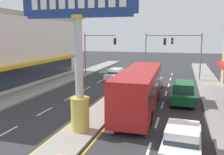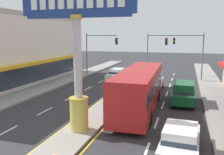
% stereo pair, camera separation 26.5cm
% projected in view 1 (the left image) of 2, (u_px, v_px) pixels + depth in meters
% --- Properties ---
extents(median_strip, '(2.13, 52.00, 0.14)m').
position_uv_depth(median_strip, '(125.00, 90.00, 26.14)').
color(median_strip, gray).
rests_on(median_strip, ground).
extents(sidewalk_left, '(2.75, 60.00, 0.18)m').
position_uv_depth(sidewalk_left, '(41.00, 89.00, 26.75)').
color(sidewalk_left, gray).
rests_on(sidewalk_left, ground).
extents(sidewalk_right, '(2.75, 60.00, 0.18)m').
position_uv_depth(sidewalk_right, '(218.00, 101.00, 21.74)').
color(sidewalk_right, gray).
rests_on(sidewalk_right, ground).
extents(lane_markings, '(8.87, 52.00, 0.01)m').
position_uv_depth(lane_markings, '(122.00, 94.00, 24.87)').
color(lane_markings, silver).
rests_on(lane_markings, ground).
extents(district_sign, '(6.97, 1.16, 8.55)m').
position_uv_depth(district_sign, '(79.00, 53.00, 14.13)').
color(district_sign, gold).
rests_on(district_sign, median_strip).
extents(storefront_left, '(9.00, 25.29, 8.48)m').
position_uv_depth(storefront_left, '(3.00, 49.00, 29.17)').
color(storefront_left, silver).
rests_on(storefront_left, ground).
extents(traffic_light_left_side, '(4.86, 0.46, 6.20)m').
position_uv_depth(traffic_light_left_side, '(96.00, 47.00, 35.15)').
color(traffic_light_left_side, slate).
rests_on(traffic_light_left_side, ground).
extents(traffic_light_right_side, '(4.86, 0.46, 6.20)m').
position_uv_depth(traffic_light_right_side, '(187.00, 48.00, 31.58)').
color(traffic_light_right_side, slate).
rests_on(traffic_light_right_side, ground).
extents(traffic_light_median_far, '(4.20, 0.46, 6.20)m').
position_uv_depth(traffic_light_median_far, '(156.00, 47.00, 37.12)').
color(traffic_light_median_far, slate).
rests_on(traffic_light_median_far, ground).
extents(bus_near_right_lane, '(2.83, 11.26, 3.26)m').
position_uv_depth(bus_near_right_lane, '(140.00, 87.00, 19.06)').
color(bus_near_right_lane, '#B21E1E').
rests_on(bus_near_right_lane, ground).
extents(suv_near_left_lane, '(1.98, 4.60, 1.90)m').
position_uv_depth(suv_near_left_lane, '(152.00, 81.00, 26.47)').
color(suv_near_left_lane, silver).
rests_on(suv_near_left_lane, ground).
extents(sedan_mid_left_lane, '(2.02, 4.39, 1.53)m').
position_uv_depth(sedan_mid_left_lane, '(182.00, 140.00, 11.99)').
color(sedan_mid_left_lane, white).
rests_on(sedan_mid_left_lane, ground).
extents(suv_far_left_oncoming, '(2.02, 4.63, 1.90)m').
position_uv_depth(suv_far_left_oncoming, '(183.00, 92.00, 21.19)').
color(suv_far_left_oncoming, '#14562D').
rests_on(suv_far_left_oncoming, ground).
extents(sedan_kerb_right, '(1.95, 4.36, 1.53)m').
position_uv_depth(sedan_kerb_right, '(115.00, 74.00, 32.41)').
color(sedan_kerb_right, white).
rests_on(sedan_kerb_right, ground).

